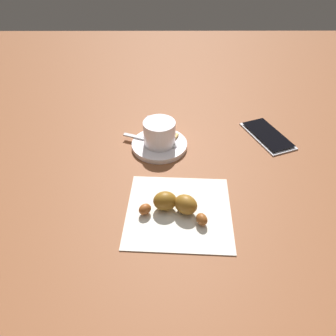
# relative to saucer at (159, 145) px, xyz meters

# --- Properties ---
(ground_plane) EXTENTS (1.80, 1.80, 0.00)m
(ground_plane) POSITION_rel_saucer_xyz_m (-0.09, -0.02, -0.01)
(ground_plane) COLOR brown
(saucer) EXTENTS (0.12, 0.12, 0.01)m
(saucer) POSITION_rel_saucer_xyz_m (0.00, 0.00, 0.00)
(saucer) COLOR white
(saucer) RESTS_ON ground
(espresso_cup) EXTENTS (0.09, 0.07, 0.05)m
(espresso_cup) POSITION_rel_saucer_xyz_m (0.00, 0.00, 0.03)
(espresso_cup) COLOR white
(espresso_cup) RESTS_ON saucer
(teaspoon) EXTENTS (0.06, 0.13, 0.01)m
(teaspoon) POSITION_rel_saucer_xyz_m (-0.00, -0.00, 0.01)
(teaspoon) COLOR silver
(teaspoon) RESTS_ON saucer
(sugar_packet) EXTENTS (0.04, 0.07, 0.01)m
(sugar_packet) POSITION_rel_saucer_xyz_m (0.03, -0.01, 0.01)
(sugar_packet) COLOR tan
(sugar_packet) RESTS_ON saucer
(napkin) EXTENTS (0.18, 0.19, 0.00)m
(napkin) POSITION_rel_saucer_xyz_m (-0.19, -0.04, -0.00)
(napkin) COLOR silver
(napkin) RESTS_ON ground
(croissant) EXTENTS (0.07, 0.12, 0.04)m
(croissant) POSITION_rel_saucer_xyz_m (-0.19, -0.03, 0.01)
(croissant) COLOR brown
(croissant) RESTS_ON napkin
(cell_phone) EXTENTS (0.15, 0.11, 0.01)m
(cell_phone) POSITION_rel_saucer_xyz_m (0.04, -0.25, -0.00)
(cell_phone) COLOR #B8B7C0
(cell_phone) RESTS_ON ground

